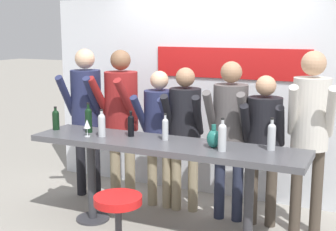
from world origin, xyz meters
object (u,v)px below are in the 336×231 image
at_px(person_left, 121,109).
at_px(person_center_left, 159,124).
at_px(wine_bottle_3, 102,124).
at_px(wine_bottle_5, 131,125).
at_px(person_center, 185,124).
at_px(tasting_table, 164,155).
at_px(person_right, 264,135).
at_px(bar_stool, 118,219).
at_px(wine_bottle_4, 56,119).
at_px(wine_glass_0, 87,125).
at_px(wine_bottle_2, 165,128).
at_px(person_center_right, 230,124).
at_px(person_far_right, 310,122).
at_px(wine_bottle_0, 89,119).
at_px(wine_bottle_6, 222,136).
at_px(decorative_vase, 214,138).
at_px(wine_bottle_1, 272,135).
at_px(person_far_left, 86,106).

distance_m(person_left, person_center_left, 0.51).
height_order(wine_bottle_3, wine_bottle_5, wine_bottle_3).
relative_size(person_center_left, wine_bottle_3, 5.60).
bearing_deg(person_center, tasting_table, -96.63).
bearing_deg(person_right, bar_stool, -130.77).
xyz_separation_m(wine_bottle_4, wine_glass_0, (0.50, -0.13, 0.00)).
bearing_deg(wine_bottle_2, person_center, 92.95).
distance_m(person_center_right, person_far_right, 0.82).
bearing_deg(person_far_right, person_left, 170.12).
distance_m(bar_stool, person_center_left, 1.53).
relative_size(tasting_table, wine_bottle_2, 10.30).
relative_size(person_center_left, wine_bottle_0, 4.94).
height_order(person_far_right, wine_bottle_3, person_far_right).
distance_m(person_right, wine_bottle_4, 2.24).
distance_m(person_center, wine_glass_0, 1.09).
bearing_deg(person_center_left, wine_bottle_6, -35.39).
height_order(person_center, wine_bottle_4, person_center).
relative_size(person_left, wine_bottle_2, 6.71).
height_order(person_center, decorative_vase, person_center).
xyz_separation_m(person_left, person_center_left, (0.49, 0.01, -0.14)).
bearing_deg(tasting_table, wine_glass_0, -172.34).
relative_size(person_far_right, wine_bottle_4, 7.21).
xyz_separation_m(wine_bottle_1, wine_glass_0, (-1.84, -0.25, -0.01)).
relative_size(tasting_table, wine_glass_0, 15.69).
distance_m(person_center_left, wine_bottle_2, 0.67).
height_order(wine_bottle_0, wine_bottle_2, wine_bottle_0).
bearing_deg(wine_bottle_4, bar_stool, -31.73).
relative_size(person_center, wine_bottle_4, 6.39).
height_order(person_center_left, person_center, person_center).
height_order(person_far_left, wine_bottle_5, person_far_left).
xyz_separation_m(wine_bottle_0, wine_bottle_2, (0.89, 0.03, -0.02)).
bearing_deg(bar_stool, wine_glass_0, 139.25).
height_order(person_center_left, wine_bottle_5, person_center_left).
bearing_deg(wine_bottle_5, wine_bottle_3, -153.51).
bearing_deg(tasting_table, bar_stool, -96.68).
bearing_deg(wine_bottle_0, person_center, 35.02).
xyz_separation_m(wine_bottle_0, wine_bottle_4, (-0.40, -0.04, -0.03)).
xyz_separation_m(wine_bottle_1, wine_bottle_6, (-0.40, -0.22, 0.00)).
height_order(person_far_left, wine_bottle_3, person_far_left).
height_order(wine_bottle_4, wine_glass_0, wine_bottle_4).
bearing_deg(wine_bottle_6, decorative_vase, 142.37).
bearing_deg(wine_bottle_0, wine_bottle_2, 1.89).
relative_size(person_far_left, person_center, 1.11).
xyz_separation_m(person_left, person_center, (0.81, 0.01, -0.11)).
bearing_deg(tasting_table, person_left, 143.16).
bearing_deg(wine_bottle_4, person_far_right, 13.04).
bearing_deg(decorative_vase, bar_stool, -128.42).
bearing_deg(tasting_table, wine_bottle_0, 176.45).
distance_m(person_left, wine_bottle_6, 1.65).
height_order(person_right, wine_bottle_4, person_right).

